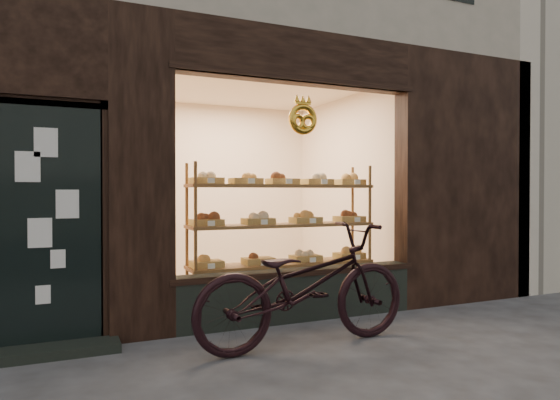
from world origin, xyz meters
name	(u,v)px	position (x,y,z in m)	size (l,w,h in m)	color
display_shelf	(282,235)	(0.45, 2.55, 0.88)	(2.20, 0.45, 1.70)	#542A16
bicycle	(305,285)	(0.10, 1.27, 0.55)	(0.73, 2.08, 1.09)	black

